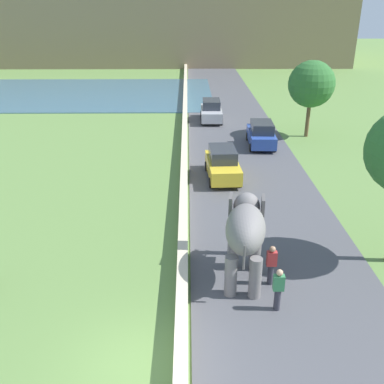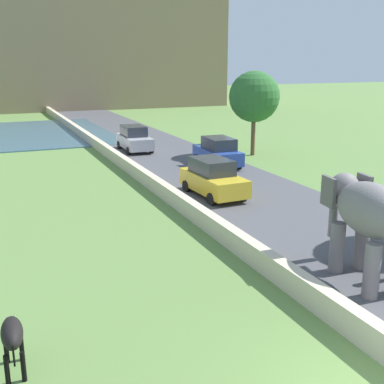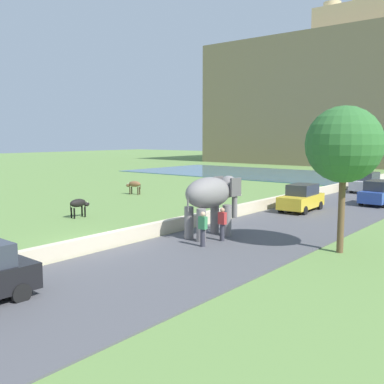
# 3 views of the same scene
# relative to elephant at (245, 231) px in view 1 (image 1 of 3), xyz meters

# --- Properties ---
(ground_plane) EXTENTS (220.00, 220.00, 0.00)m
(ground_plane) POSITION_rel_elephant_xyz_m (-3.46, -4.32, -2.04)
(ground_plane) COLOR #608442
(road_surface) EXTENTS (7.00, 120.00, 0.06)m
(road_surface) POSITION_rel_elephant_xyz_m (1.54, 15.68, -2.01)
(road_surface) COLOR #4C4C51
(road_surface) RESTS_ON ground
(barrier_wall) EXTENTS (0.40, 110.00, 0.72)m
(barrier_wall) POSITION_rel_elephant_xyz_m (-2.26, 13.68, -1.68)
(barrier_wall) COLOR beige
(barrier_wall) RESTS_ON ground
(lake) EXTENTS (36.00, 18.00, 0.08)m
(lake) POSITION_rel_elephant_xyz_m (-17.46, 34.81, -2.00)
(lake) COLOR #426B84
(lake) RESTS_ON ground
(elephant) EXTENTS (1.77, 3.56, 2.99)m
(elephant) POSITION_rel_elephant_xyz_m (0.00, 0.00, 0.00)
(elephant) COLOR slate
(elephant) RESTS_ON ground
(person_beside_elephant) EXTENTS (0.36, 0.22, 1.63)m
(person_beside_elephant) POSITION_rel_elephant_xyz_m (0.94, -0.42, -1.16)
(person_beside_elephant) COLOR #33333D
(person_beside_elephant) RESTS_ON ground
(person_trailing) EXTENTS (0.36, 0.22, 1.63)m
(person_trailing) POSITION_rel_elephant_xyz_m (0.91, -1.87, -1.16)
(person_trailing) COLOR #33333D
(person_trailing) RESTS_ON ground
(car_silver) EXTENTS (1.85, 4.03, 1.80)m
(car_silver) POSITION_rel_elephant_xyz_m (-0.03, 22.93, -1.14)
(car_silver) COLOR #B7B7BC
(car_silver) RESTS_ON ground
(car_yellow) EXTENTS (1.95, 4.08, 1.80)m
(car_yellow) POSITION_rel_elephant_xyz_m (-0.03, 9.97, -1.14)
(car_yellow) COLOR gold
(car_yellow) RESTS_ON ground
(car_blue) EXTENTS (1.92, 4.06, 1.80)m
(car_blue) POSITION_rel_elephant_xyz_m (3.12, 15.96, -1.14)
(car_blue) COLOR #2D4CA8
(car_blue) RESTS_ON ground
(tree_mid) EXTENTS (3.36, 3.36, 5.61)m
(tree_mid) POSITION_rel_elephant_xyz_m (6.96, 18.43, 1.87)
(tree_mid) COLOR brown
(tree_mid) RESTS_ON ground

